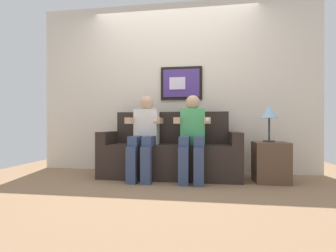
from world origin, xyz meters
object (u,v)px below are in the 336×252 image
(couch, at_px, (170,154))
(side_table_right, at_px, (270,162))
(person_on_left, at_px, (145,133))
(person_on_right, at_px, (192,133))
(table_lamp, at_px, (269,113))

(couch, distance_m, side_table_right, 1.29)
(couch, xyz_separation_m, person_on_left, (-0.32, -0.17, 0.29))
(person_on_right, xyz_separation_m, table_lamp, (0.96, 0.08, 0.25))
(person_on_right, height_order, table_lamp, person_on_right)
(person_on_right, distance_m, table_lamp, 1.00)
(couch, xyz_separation_m, table_lamp, (1.28, -0.09, 0.55))
(table_lamp, bearing_deg, person_on_left, -177.25)
(person_on_right, relative_size, table_lamp, 2.41)
(person_on_right, relative_size, side_table_right, 2.22)
(table_lamp, bearing_deg, side_table_right, -53.35)
(person_on_left, relative_size, person_on_right, 1.00)
(person_on_right, distance_m, side_table_right, 1.04)
(couch, xyz_separation_m, person_on_right, (0.32, -0.17, 0.29))
(person_on_left, relative_size, table_lamp, 2.41)
(table_lamp, bearing_deg, person_on_right, -175.45)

